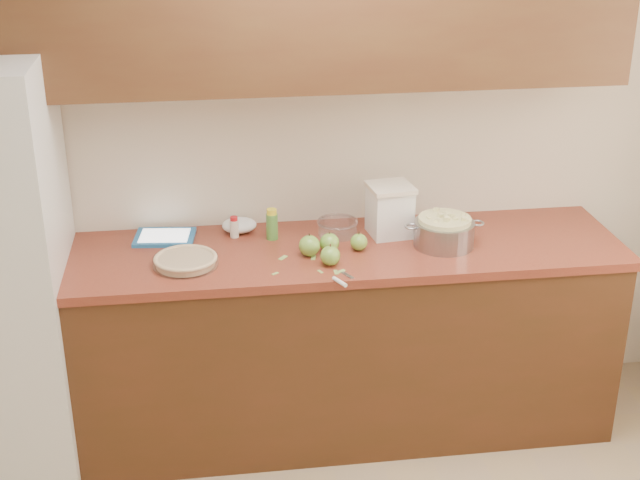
{
  "coord_description": "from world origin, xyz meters",
  "views": [
    {
      "loc": [
        -0.5,
        -2.03,
        2.5
      ],
      "look_at": [
        -0.02,
        1.43,
        0.98
      ],
      "focal_mm": 50.0,
      "sensor_mm": 36.0,
      "label": 1
    }
  ],
  "objects": [
    {
      "name": "room_shell",
      "position": [
        0.0,
        0.0,
        1.3
      ],
      "size": [
        3.6,
        3.6,
        3.6
      ],
      "color": "tan",
      "rests_on": "ground"
    },
    {
      "name": "counter_run",
      "position": [
        0.0,
        1.48,
        0.46
      ],
      "size": [
        2.64,
        0.68,
        0.92
      ],
      "color": "#4D2715",
      "rests_on": "ground"
    },
    {
      "name": "upper_cabinets",
      "position": [
        0.0,
        1.63,
        1.95
      ],
      "size": [
        2.6,
        0.34,
        0.7
      ],
      "primitive_type": "cube",
      "color": "#4F3118",
      "rests_on": "room_shell"
    },
    {
      "name": "pie",
      "position": [
        -0.59,
        1.37,
        0.94
      ],
      "size": [
        0.27,
        0.27,
        0.04
      ],
      "rotation": [
        0.0,
        0.0,
        0.15
      ],
      "color": "silver",
      "rests_on": "counter_run"
    },
    {
      "name": "colander",
      "position": [
        0.53,
        1.43,
        0.98
      ],
      "size": [
        0.36,
        0.26,
        0.13
      ],
      "rotation": [
        0.0,
        0.0,
        -0.04
      ],
      "color": "gray",
      "rests_on": "counter_run"
    },
    {
      "name": "flour_canister",
      "position": [
        0.32,
        1.59,
        1.04
      ],
      "size": [
        0.21,
        0.21,
        0.23
      ],
      "rotation": [
        0.0,
        0.0,
        0.12
      ],
      "color": "white",
      "rests_on": "counter_run"
    },
    {
      "name": "tablet",
      "position": [
        -0.69,
        1.67,
        0.93
      ],
      "size": [
        0.28,
        0.23,
        0.02
      ],
      "rotation": [
        0.0,
        0.0,
        -0.12
      ],
      "color": "#20629D",
      "rests_on": "counter_run"
    },
    {
      "name": "paring_knife",
      "position": [
        0.02,
        1.13,
        0.93
      ],
      "size": [
        0.09,
        0.16,
        0.02
      ],
      "rotation": [
        0.0,
        0.0,
        0.46
      ],
      "color": "gray",
      "rests_on": "counter_run"
    },
    {
      "name": "lemon_bottle",
      "position": [
        -0.21,
        1.61,
        0.99
      ],
      "size": [
        0.05,
        0.05,
        0.14
      ],
      "rotation": [
        0.0,
        0.0,
        -0.11
      ],
      "color": "#4C8C38",
      "rests_on": "counter_run"
    },
    {
      "name": "cinnamon_shaker",
      "position": [
        -0.38,
        1.65,
        0.97
      ],
      "size": [
        0.04,
        0.04,
        0.1
      ],
      "rotation": [
        0.0,
        0.0,
        0.2
      ],
      "color": "beige",
      "rests_on": "counter_run"
    },
    {
      "name": "vanilla_bottle",
      "position": [
        0.3,
        1.63,
        0.97
      ],
      "size": [
        0.04,
        0.04,
        0.1
      ],
      "rotation": [
        0.0,
        0.0,
        -0.01
      ],
      "color": "black",
      "rests_on": "counter_run"
    },
    {
      "name": "mixing_bowl",
      "position": [
        0.08,
        1.61,
        0.96
      ],
      "size": [
        0.19,
        0.19,
        0.07
      ],
      "rotation": [
        0.0,
        0.0,
        0.25
      ],
      "color": "silver",
      "rests_on": "counter_run"
    },
    {
      "name": "paper_towel",
      "position": [
        -0.35,
        1.7,
        0.95
      ],
      "size": [
        0.2,
        0.18,
        0.07
      ],
      "primitive_type": "ellipsoid",
      "rotation": [
        0.0,
        0.0,
        -0.43
      ],
      "color": "white",
      "rests_on": "counter_run"
    },
    {
      "name": "apple_left",
      "position": [
        -0.07,
        1.4,
        0.97
      ],
      "size": [
        0.09,
        0.09,
        0.1
      ],
      "color": "#70A037",
      "rests_on": "counter_run"
    },
    {
      "name": "apple_center",
      "position": [
        0.02,
        1.43,
        0.96
      ],
      "size": [
        0.09,
        0.09,
        0.1
      ],
      "color": "#70A037",
      "rests_on": "counter_run"
    },
    {
      "name": "apple_front",
      "position": [
        0.0,
        1.3,
        0.96
      ],
      "size": [
        0.08,
        0.08,
        0.1
      ],
      "color": "#70A037",
      "rests_on": "counter_run"
    },
    {
      "name": "apple_extra",
      "position": [
        0.15,
        1.43,
        0.96
      ],
      "size": [
        0.07,
        0.07,
        0.09
      ],
      "color": "#70A037",
      "rests_on": "counter_run"
    },
    {
      "name": "peel_a",
      "position": [
        0.04,
        1.23,
        0.92
      ],
      "size": [
        0.04,
        0.04,
        0.0
      ],
      "primitive_type": "cube",
      "rotation": [
        0.0,
        0.0,
        -2.52
      ],
      "color": "#9ABC5B",
      "rests_on": "counter_run"
    },
    {
      "name": "peel_b",
      "position": [
        -0.06,
        1.38,
        0.92
      ],
      "size": [
        0.03,
        0.05,
        0.0
      ],
      "primitive_type": "cube",
      "rotation": [
        0.0,
        0.0,
        1.35
      ],
      "color": "#9ABC5B",
      "rests_on": "counter_run"
    },
    {
      "name": "peel_c",
      "position": [
        -0.18,
        1.39,
        0.92
      ],
      "size": [
        0.05,
        0.05,
        0.0
      ],
      "primitive_type": "cube",
      "rotation": [
        0.0,
        0.0,
        0.88
      ],
      "color": "#9ABC5B",
      "rests_on": "counter_run"
    },
    {
      "name": "peel_d",
      "position": [
        0.02,
        1.22,
        0.92
      ],
      "size": [
        0.02,
        0.04,
        0.0
      ],
      "primitive_type": "cube",
      "rotation": [
        0.0,
        0.0,
        -1.56
      ],
      "color": "#9ABC5B",
      "rests_on": "counter_run"
    },
    {
      "name": "peel_e",
      "position": [
        -0.05,
        1.24,
        0.92
      ],
      "size": [
        0.02,
        0.03,
        0.0
      ],
      "primitive_type": "cube",
      "rotation": [
        0.0,
        0.0,
        2.01
      ],
      "color": "#9ABC5B",
      "rests_on": "counter_run"
    },
    {
      "name": "peel_f",
      "position": [
        -0.23,
        1.24,
        0.92
      ],
      "size": [
        0.03,
        0.03,
        0.0
      ],
      "primitive_type": "cube",
      "rotation": [
        0.0,
        0.0,
        -2.49
      ],
      "color": "#9ABC5B",
      "rests_on": "counter_run"
    }
  ]
}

